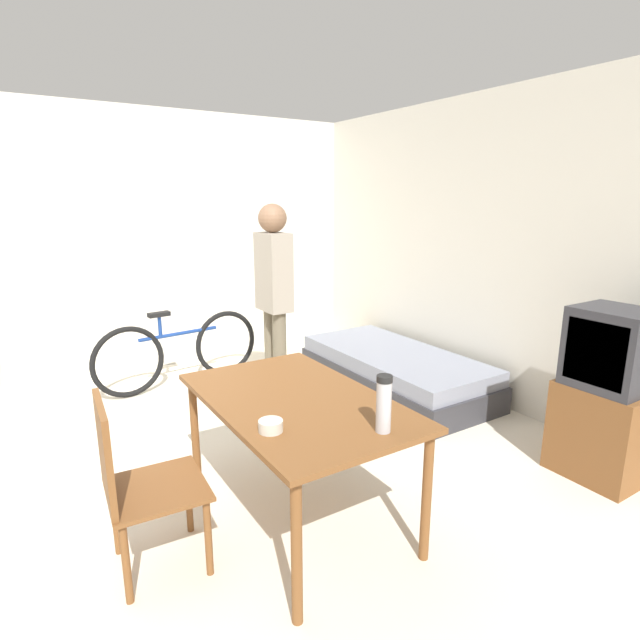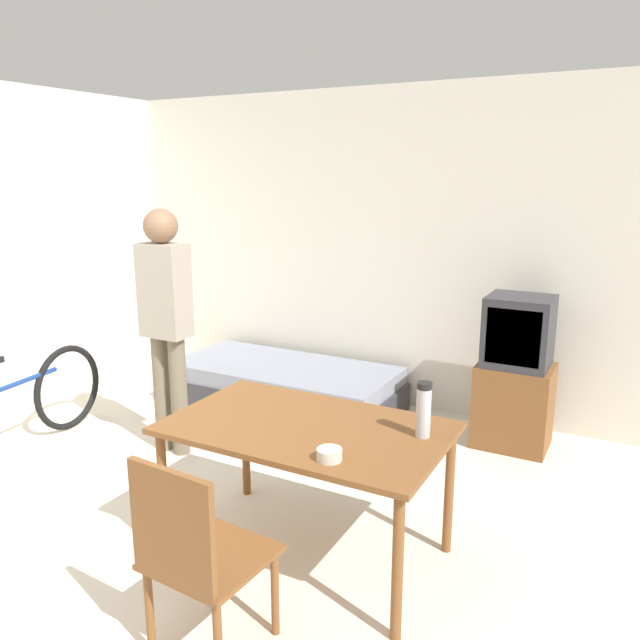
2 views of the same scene
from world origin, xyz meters
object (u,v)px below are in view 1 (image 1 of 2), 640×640
(daybed, at_px, (395,371))
(mate_bowl, at_px, (271,426))
(dining_table, at_px, (296,410))
(wooden_chair, at_px, (133,479))
(tv, at_px, (605,398))
(thermos_flask, at_px, (384,401))
(person_standing, at_px, (274,291))
(bicycle, at_px, (180,351))

(daybed, bearing_deg, mate_bowl, -53.95)
(daybed, xyz_separation_m, dining_table, (1.24, -1.80, 0.48))
(daybed, xyz_separation_m, wooden_chair, (1.20, -2.67, 0.33))
(daybed, relative_size, tv, 1.73)
(tv, relative_size, mate_bowl, 9.78)
(daybed, height_order, wooden_chair, wooden_chair)
(thermos_flask, xyz_separation_m, mate_bowl, (-0.29, -0.45, -0.13))
(tv, distance_m, person_standing, 2.57)
(bicycle, relative_size, person_standing, 0.95)
(dining_table, relative_size, wooden_chair, 1.56)
(person_standing, bearing_deg, mate_bowl, -27.79)
(tv, height_order, wooden_chair, tv)
(bicycle, bearing_deg, wooden_chair, -21.49)
(bicycle, relative_size, thermos_flask, 6.03)
(bicycle, bearing_deg, mate_bowl, -7.83)
(tv, bearing_deg, bicycle, -149.55)
(daybed, distance_m, mate_bowl, 2.66)
(wooden_chair, height_order, thermos_flask, thermos_flask)
(thermos_flask, bearing_deg, mate_bowl, -122.50)
(wooden_chair, relative_size, thermos_flask, 3.29)
(person_standing, height_order, thermos_flask, person_standing)
(daybed, distance_m, dining_table, 2.23)
(thermos_flask, bearing_deg, wooden_chair, -120.61)
(bicycle, bearing_deg, person_standing, 30.50)
(dining_table, distance_m, bicycle, 2.48)
(wooden_chair, bearing_deg, thermos_flask, 59.39)
(tv, distance_m, thermos_flask, 1.81)
(bicycle, bearing_deg, daybed, 54.65)
(thermos_flask, distance_m, mate_bowl, 0.55)
(bicycle, height_order, mate_bowl, mate_bowl)
(person_standing, distance_m, thermos_flask, 2.14)
(bicycle, bearing_deg, tv, 30.45)
(wooden_chair, distance_m, bicycle, 2.61)
(daybed, xyz_separation_m, tv, (1.92, 0.13, 0.36))
(daybed, bearing_deg, tv, 3.74)
(dining_table, xyz_separation_m, bicycle, (-2.46, 0.08, -0.32))
(bicycle, distance_m, mate_bowl, 2.80)
(wooden_chair, bearing_deg, bicycle, 158.51)
(bicycle, xyz_separation_m, mate_bowl, (2.74, -0.38, 0.42))
(person_standing, bearing_deg, wooden_chair, -46.01)
(tv, height_order, mate_bowl, tv)
(wooden_chair, distance_m, mate_bowl, 0.71)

